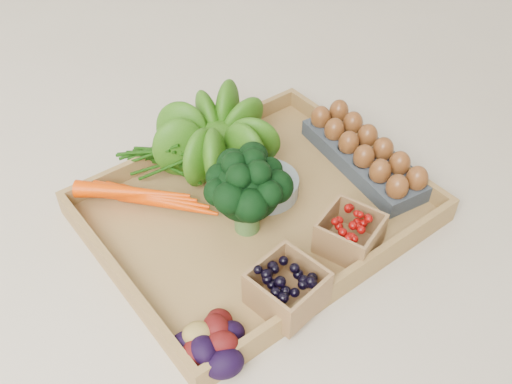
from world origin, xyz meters
TOP-DOWN VIEW (x-y plane):
  - ground at (0.00, 0.00)m, footprint 4.00×4.00m
  - tray at (0.00, 0.00)m, footprint 0.55×0.45m
  - carrots at (-0.15, 0.13)m, footprint 0.21×0.15m
  - lettuce at (0.02, 0.15)m, footprint 0.15×0.15m
  - broccoli at (-0.04, -0.02)m, footprint 0.15×0.15m
  - cherry_bowl at (0.04, 0.03)m, footprint 0.12×0.12m
  - egg_carton at (0.24, -0.03)m, footprint 0.14×0.30m
  - potatoes at (-0.23, -0.19)m, footprint 0.12×0.12m
  - punnet_blackberry at (-0.08, -0.19)m, footprint 0.11×0.11m
  - punnet_raspberry at (0.07, -0.16)m, footprint 0.12×0.12m

SIDE VIEW (x-z plane):
  - ground at x=0.00m, z-range 0.00..0.00m
  - tray at x=0.00m, z-range 0.00..0.01m
  - cherry_bowl at x=0.04m, z-range 0.01..0.05m
  - egg_carton at x=0.24m, z-range 0.01..0.05m
  - carrots at x=-0.15m, z-range 0.01..0.07m
  - punnet_raspberry at x=0.07m, z-range 0.01..0.08m
  - punnet_blackberry at x=-0.08m, z-range 0.01..0.08m
  - potatoes at x=-0.23m, z-range 0.01..0.08m
  - broccoli at x=-0.04m, z-range 0.01..0.13m
  - lettuce at x=0.02m, z-range 0.02..0.17m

